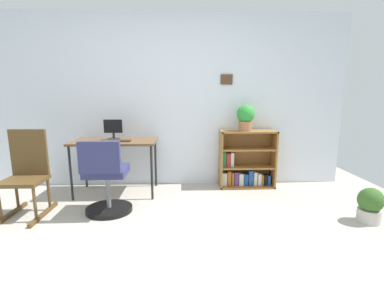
{
  "coord_description": "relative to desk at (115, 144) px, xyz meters",
  "views": [
    {
      "loc": [
        0.25,
        -2.06,
        1.3
      ],
      "look_at": [
        0.37,
        1.48,
        0.59
      ],
      "focal_mm": 26.83,
      "sensor_mm": 36.0,
      "label": 1
    }
  ],
  "objects": [
    {
      "name": "ground_plane",
      "position": [
        0.64,
        -1.71,
        -0.67
      ],
      "size": [
        6.24,
        6.24,
        0.0
      ],
      "primitive_type": "plane",
      "color": "#AEA79B"
    },
    {
      "name": "wall_back",
      "position": [
        0.64,
        0.44,
        0.54
      ],
      "size": [
        5.2,
        0.12,
        2.42
      ],
      "color": "silver",
      "rests_on": "ground_plane"
    },
    {
      "name": "monitor",
      "position": [
        -0.03,
        0.09,
        0.18
      ],
      "size": [
        0.24,
        0.17,
        0.26
      ],
      "color": "#262628",
      "rests_on": "desk"
    },
    {
      "name": "office_chair",
      "position": [
        0.05,
        -0.72,
        -0.3
      ],
      "size": [
        0.52,
        0.55,
        0.85
      ],
      "color": "black",
      "rests_on": "ground_plane"
    },
    {
      "name": "keyboard",
      "position": [
        0.04,
        -0.11,
        0.06
      ],
      "size": [
        0.39,
        0.11,
        0.02
      ],
      "primitive_type": "cube",
      "color": "#352B23",
      "rests_on": "desk"
    },
    {
      "name": "potted_plant_floor",
      "position": [
        2.84,
        -1.03,
        -0.48
      ],
      "size": [
        0.26,
        0.26,
        0.37
      ],
      "color": "#B7B2A8",
      "rests_on": "ground_plane"
    },
    {
      "name": "bookshelf_low",
      "position": [
        1.8,
        0.24,
        -0.31
      ],
      "size": [
        0.79,
        0.3,
        0.82
      ],
      "color": "olive",
      "rests_on": "ground_plane"
    },
    {
      "name": "potted_plant_on_shelf",
      "position": [
        1.77,
        0.19,
        0.34
      ],
      "size": [
        0.25,
        0.25,
        0.36
      ],
      "color": "#9E6642",
      "rests_on": "bookshelf_low"
    },
    {
      "name": "rocking_chair",
      "position": [
        -0.82,
        -0.67,
        -0.2
      ],
      "size": [
        0.42,
        0.64,
        0.94
      ],
      "color": "#533B1D",
      "rests_on": "ground_plane"
    },
    {
      "name": "desk",
      "position": [
        0.0,
        0.0,
        0.0
      ],
      "size": [
        1.09,
        0.63,
        0.72
      ],
      "color": "brown",
      "rests_on": "ground_plane"
    }
  ]
}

